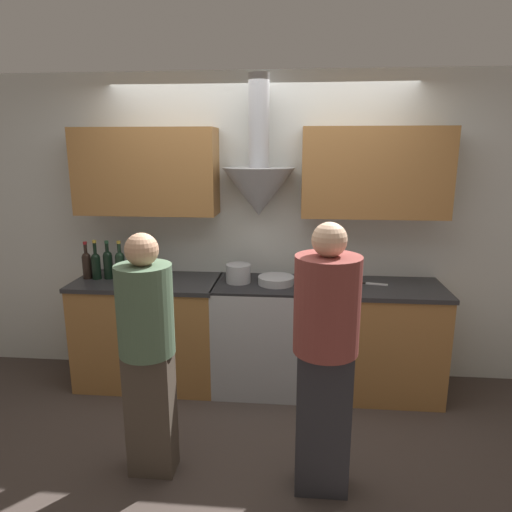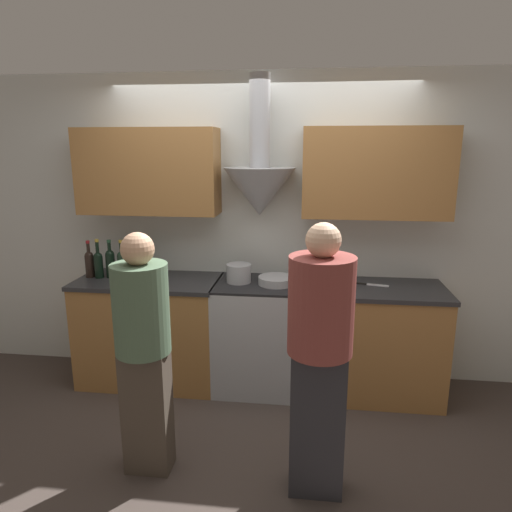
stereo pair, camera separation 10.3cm
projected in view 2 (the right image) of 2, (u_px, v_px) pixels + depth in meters
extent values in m
plane|color=#423833|center=(253.00, 404.00, 3.64)|extent=(12.00, 12.00, 0.00)
cube|color=silver|center=(262.00, 230.00, 3.96)|extent=(8.40, 0.06, 2.60)
cone|color=#A8AAAF|center=(260.00, 192.00, 3.69)|extent=(0.59, 0.59, 0.39)
cylinder|color=#A8AAAF|center=(260.00, 121.00, 3.56)|extent=(0.16, 0.16, 0.71)
cube|color=#9E6B38|center=(148.00, 171.00, 3.77)|extent=(1.17, 0.32, 0.70)
cube|color=#9E6B38|center=(376.00, 173.00, 3.56)|extent=(1.14, 0.32, 0.70)
cube|color=#9E6B38|center=(151.00, 332.00, 3.95)|extent=(1.17, 0.60, 0.88)
cube|color=#28282B|center=(148.00, 281.00, 3.84)|extent=(1.19, 0.62, 0.03)
cube|color=#9E6B38|center=(369.00, 342.00, 3.73)|extent=(1.14, 0.60, 0.88)
cube|color=#28282B|center=(372.00, 289.00, 3.62)|extent=(1.17, 0.62, 0.03)
cube|color=#A8AAAF|center=(257.00, 336.00, 3.83)|extent=(0.69, 0.60, 0.90)
cube|color=black|center=(253.00, 355.00, 3.56)|extent=(0.48, 0.01, 0.40)
cube|color=black|center=(257.00, 284.00, 3.73)|extent=(0.69, 0.60, 0.02)
cube|color=#A8AAAF|center=(261.00, 282.00, 4.00)|extent=(0.69, 0.06, 0.10)
cylinder|color=black|center=(90.00, 266.00, 3.88)|extent=(0.07, 0.07, 0.19)
sphere|color=black|center=(89.00, 256.00, 3.85)|extent=(0.07, 0.07, 0.07)
cylinder|color=black|center=(88.00, 249.00, 3.84)|extent=(0.03, 0.03, 0.09)
cylinder|color=maroon|center=(88.00, 242.00, 3.83)|extent=(0.03, 0.03, 0.02)
cylinder|color=black|center=(99.00, 267.00, 3.86)|extent=(0.07, 0.07, 0.18)
sphere|color=black|center=(98.00, 256.00, 3.84)|extent=(0.07, 0.07, 0.07)
cylinder|color=black|center=(97.00, 248.00, 3.82)|extent=(0.03, 0.03, 0.11)
cylinder|color=gold|center=(97.00, 241.00, 3.81)|extent=(0.03, 0.03, 0.02)
cylinder|color=black|center=(111.00, 266.00, 3.87)|extent=(0.08, 0.08, 0.20)
sphere|color=black|center=(110.00, 254.00, 3.84)|extent=(0.07, 0.07, 0.07)
cylinder|color=black|center=(109.00, 247.00, 3.83)|extent=(0.03, 0.03, 0.08)
cylinder|color=#234C33|center=(109.00, 241.00, 3.82)|extent=(0.03, 0.03, 0.02)
cylinder|color=black|center=(122.00, 267.00, 3.85)|extent=(0.08, 0.08, 0.20)
sphere|color=black|center=(122.00, 255.00, 3.82)|extent=(0.07, 0.07, 0.07)
cylinder|color=black|center=(121.00, 248.00, 3.81)|extent=(0.03, 0.03, 0.09)
cylinder|color=gold|center=(121.00, 241.00, 3.79)|extent=(0.03, 0.03, 0.02)
cylinder|color=black|center=(134.00, 266.00, 3.83)|extent=(0.08, 0.08, 0.22)
sphere|color=black|center=(133.00, 253.00, 3.80)|extent=(0.08, 0.08, 0.08)
cylinder|color=black|center=(133.00, 246.00, 3.79)|extent=(0.03, 0.03, 0.10)
cylinder|color=maroon|center=(132.00, 238.00, 3.77)|extent=(0.03, 0.03, 0.02)
cylinder|color=black|center=(145.00, 267.00, 3.82)|extent=(0.08, 0.08, 0.20)
sphere|color=black|center=(144.00, 255.00, 3.80)|extent=(0.08, 0.08, 0.08)
cylinder|color=black|center=(144.00, 248.00, 3.78)|extent=(0.03, 0.03, 0.09)
cylinder|color=maroon|center=(144.00, 242.00, 3.77)|extent=(0.03, 0.03, 0.02)
cylinder|color=#A8AAAF|center=(239.00, 273.00, 3.73)|extent=(0.20, 0.20, 0.15)
cylinder|color=#A8AAAF|center=(276.00, 280.00, 3.69)|extent=(0.29, 0.29, 0.06)
sphere|color=orange|center=(319.00, 286.00, 3.51)|extent=(0.07, 0.07, 0.07)
cube|color=silver|center=(378.00, 285.00, 3.65)|extent=(0.18, 0.07, 0.01)
cube|color=black|center=(360.00, 284.00, 3.70)|extent=(0.11, 0.04, 0.01)
cube|color=#473D33|center=(147.00, 411.00, 2.83)|extent=(0.28, 0.18, 0.80)
cylinder|color=#4C664C|center=(141.00, 309.00, 2.67)|extent=(0.33, 0.33, 0.54)
sphere|color=tan|center=(137.00, 249.00, 2.59)|extent=(0.19, 0.19, 0.19)
cube|color=#28282D|center=(317.00, 423.00, 2.64)|extent=(0.31, 0.20, 0.89)
cylinder|color=brown|center=(321.00, 305.00, 2.47)|extent=(0.36, 0.36, 0.55)
sphere|color=#E0B28E|center=(323.00, 240.00, 2.39)|extent=(0.19, 0.19, 0.19)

